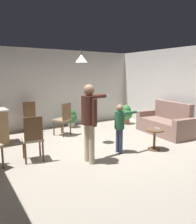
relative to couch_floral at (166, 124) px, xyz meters
The scene contains 14 objects.
ground 2.56m from the couch_floral, behind, with size 7.68×7.68×0.00m, color #9E9384.
wall_back 3.97m from the couch_floral, 131.03° to the left, with size 6.40×0.10×2.70m, color silver.
wall_right 1.26m from the couch_floral, 24.03° to the right, with size 0.10×6.40×2.70m, color silver.
couch_floral is the anchor object (origin of this frame).
side_table_by_couch 1.66m from the couch_floral, 148.93° to the right, with size 0.44×0.44×0.52m.
person_adult 3.31m from the couch_floral, 168.05° to the right, with size 0.81×0.51×1.66m.
person_child 2.37m from the couch_floral, 166.34° to the right, with size 0.61×0.34×1.17m.
dining_chair_by_counter 4.17m from the couch_floral, behind, with size 0.47×0.47×1.00m.
dining_chair_centre_back 4.28m from the couch_floral, 146.67° to the left, with size 0.50×0.50×1.00m.
dining_chair_spare 3.18m from the couch_floral, 150.15° to the left, with size 0.56×0.56×1.00m.
potted_plant_corner 3.20m from the couch_floral, 131.07° to the left, with size 0.42×0.42×0.64m.
potted_plant_by_wall 1.80m from the couch_floral, 93.77° to the left, with size 0.47×0.47×0.72m.
spare_remote_on_table 1.65m from the couch_floral, 147.26° to the right, with size 0.04×0.13×0.04m, color white.
ceiling_light_pendant 3.36m from the couch_floral, 169.55° to the left, with size 0.32×0.32×0.55m.
Camera 1 is at (-2.96, -4.27, 1.88)m, focal length 35.74 mm.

